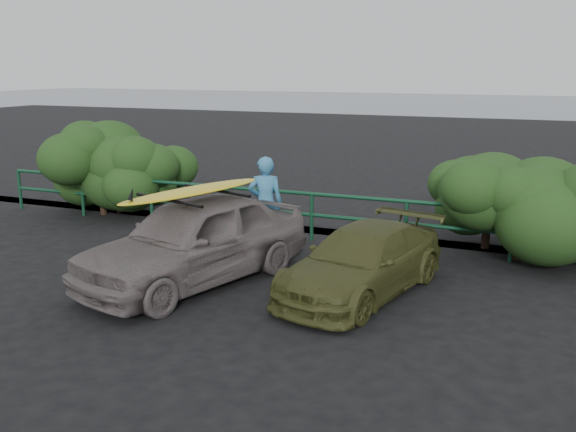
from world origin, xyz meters
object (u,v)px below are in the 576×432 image
(sedan, at_px, (195,240))
(guardrail, at_px, (268,212))
(olive_vehicle, at_px, (362,261))
(surfboard, at_px, (193,191))
(man, at_px, (265,204))

(sedan, bearing_deg, guardrail, 109.22)
(guardrail, bearing_deg, olive_vehicle, -43.54)
(sedan, relative_size, olive_vehicle, 1.17)
(olive_vehicle, height_order, surfboard, surfboard)
(sedan, distance_m, olive_vehicle, 2.83)
(olive_vehicle, bearing_deg, surfboard, -155.60)
(guardrail, xyz_separation_m, man, (0.40, -1.03, 0.43))
(olive_vehicle, xyz_separation_m, surfboard, (-2.77, -0.54, 1.05))
(guardrail, height_order, surfboard, surfboard)
(sedan, bearing_deg, olive_vehicle, 28.27)
(olive_vehicle, distance_m, man, 3.05)
(sedan, relative_size, man, 2.31)
(guardrail, xyz_separation_m, olive_vehicle, (2.88, -2.74, 0.02))
(guardrail, distance_m, olive_vehicle, 3.98)
(guardrail, height_order, sedan, sedan)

